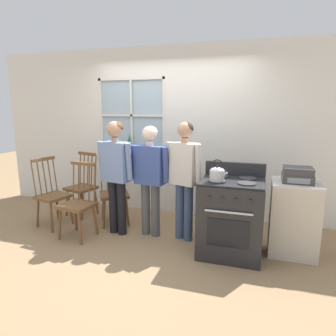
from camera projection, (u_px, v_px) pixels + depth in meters
ground_plane at (142, 248)px, 3.82m from camera, size 16.00×16.00×0.00m
wall_back at (176, 134)px, 4.85m from camera, size 6.40×0.16×2.70m
chair_by_window at (114, 194)px, 4.56m from camera, size 0.57×0.56×1.03m
chair_near_wall at (78, 205)px, 4.06m from camera, size 0.46×0.45×1.03m
chair_center_cluster at (52, 196)px, 4.45m from camera, size 0.50×0.51×1.03m
chair_near_stove at (82, 188)px, 4.91m from camera, size 0.51×0.50×1.03m
person_elderly_left at (116, 167)px, 4.07m from camera, size 0.54×0.27×1.58m
person_teen_center at (150, 171)px, 4.03m from camera, size 0.56×0.26×1.52m
person_adult_right at (185, 171)px, 3.90m from camera, size 0.51×0.32×1.58m
stove at (231, 217)px, 3.59m from camera, size 0.74×0.68×1.08m
kettle at (217, 173)px, 3.40m from camera, size 0.21×0.17×0.25m
potted_plant at (130, 146)px, 5.04m from camera, size 0.13×0.13×0.32m
handbag at (112, 166)px, 4.70m from camera, size 0.24×0.25×0.31m
side_counter at (294, 218)px, 3.61m from camera, size 0.55×0.50×0.90m
stereo at (298, 175)px, 3.48m from camera, size 0.34×0.29×0.18m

